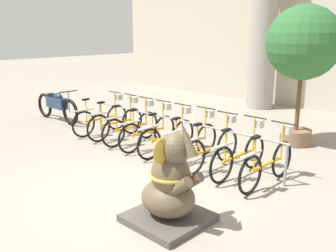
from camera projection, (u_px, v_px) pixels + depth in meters
name	position (u px, v px, depth m)	size (l,w,h in m)	color
ground_plane	(139.00, 193.00, 6.14)	(60.00, 60.00, 0.00)	gray
column_left	(264.00, 30.00, 12.33)	(1.12, 1.12, 5.16)	gray
bike_rack	(173.00, 124.00, 8.07)	(5.40, 0.05, 0.77)	gray
bicycle_0	(102.00, 118.00, 9.66)	(0.48, 1.72, 1.04)	black
bicycle_1	(117.00, 121.00, 9.27)	(0.48, 1.72, 1.04)	black
bicycle_2	(132.00, 126.00, 8.85)	(0.48, 1.72, 1.04)	black
bicycle_3	(149.00, 130.00, 8.44)	(0.48, 1.72, 1.04)	black
bicycle_4	(168.00, 135.00, 8.03)	(0.48, 1.72, 1.04)	black
bicycle_5	(191.00, 140.00, 7.67)	(0.48, 1.72, 1.04)	black
bicycle_6	(212.00, 147.00, 7.22)	(0.48, 1.72, 1.04)	black
bicycle_7	(240.00, 154.00, 6.84)	(0.48, 1.72, 1.04)	black
bicycle_8	(268.00, 162.00, 6.40)	(0.48, 1.72, 1.04)	black
elephant_statue	(170.00, 187.00, 5.10)	(1.03, 1.03, 1.55)	#4C4742
motorcycle	(57.00, 105.00, 10.93)	(2.19, 0.55, 0.97)	black
potted_tree	(303.00, 47.00, 8.25)	(1.65, 1.65, 3.16)	brown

